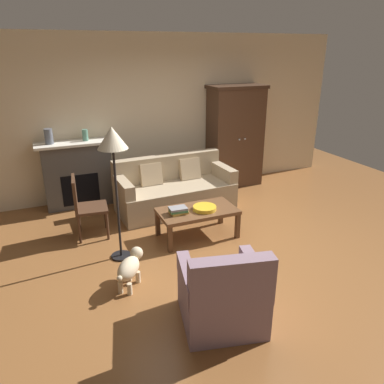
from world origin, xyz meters
name	(u,v)px	position (x,y,z in m)	size (l,w,h in m)	color
ground_plane	(221,248)	(0.00, 0.00, 0.00)	(9.60, 9.60, 0.00)	brown
back_wall	(159,115)	(0.00, 2.55, 1.40)	(7.20, 0.10, 2.80)	beige
fireplace	(78,173)	(-1.55, 2.30, 0.57)	(1.26, 0.48, 1.12)	#4C4947
armoire	(235,136)	(1.40, 2.22, 0.96)	(1.06, 0.57, 1.91)	#472D1E
couch	(174,191)	(-0.11, 1.53, 0.32)	(1.95, 0.93, 0.86)	tan
coffee_table	(197,213)	(-0.16, 0.45, 0.37)	(1.10, 0.60, 0.42)	brown
fruit_bowl	(205,208)	(-0.07, 0.40, 0.45)	(0.33, 0.33, 0.05)	gold
book_stack	(178,210)	(-0.46, 0.43, 0.47)	(0.26, 0.19, 0.09)	gold
mantel_vase_slate	(49,136)	(-1.93, 2.28, 1.24)	(0.13, 0.13, 0.24)	#565B66
mantel_vase_jade	(85,135)	(-1.37, 2.28, 1.21)	(0.09, 0.09, 0.18)	slate
armchair_near_left	(223,296)	(-0.67, -1.32, 0.32)	(0.91, 0.92, 0.88)	gray
side_chair_wooden	(84,203)	(-1.62, 1.07, 0.51)	(0.48, 0.48, 0.90)	#472D1E
floor_lamp	(113,146)	(-1.31, 0.31, 1.48)	(0.36, 0.36, 1.71)	black
dog	(130,267)	(-1.35, -0.36, 0.25)	(0.42, 0.48, 0.39)	beige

